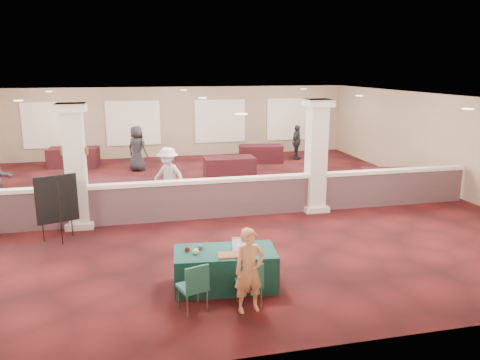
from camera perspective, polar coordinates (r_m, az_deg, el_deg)
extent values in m
plane|color=#4B1215|center=(14.47, -4.36, -2.75)|extent=(16.00, 16.00, 0.00)
cube|color=gray|center=(21.97, -7.63, 7.03)|extent=(16.00, 0.04, 3.20)
cube|color=gray|center=(6.57, 6.18, -8.43)|extent=(16.00, 0.04, 3.20)
cube|color=gray|center=(17.19, 23.00, 4.28)|extent=(0.04, 16.00, 3.20)
cube|color=white|center=(13.92, -4.59, 10.00)|extent=(16.00, 16.00, 0.02)
cube|color=#51373E|center=(12.91, -3.38, -2.44)|extent=(15.60, 0.20, 1.00)
cube|color=white|center=(12.77, -3.42, -0.07)|extent=(15.60, 0.28, 0.10)
cube|color=silver|center=(12.57, -19.39, 1.53)|extent=(0.50, 0.50, 3.20)
cube|color=silver|center=(12.95, -18.87, -5.06)|extent=(0.70, 0.70, 0.16)
cube|color=silver|center=(12.36, -19.94, 8.34)|extent=(0.72, 0.72, 0.20)
cube|color=silver|center=(13.46, 9.26, 2.89)|extent=(0.50, 0.50, 3.20)
cube|color=silver|center=(13.82, 9.02, -3.32)|extent=(0.70, 0.70, 0.16)
cube|color=silver|center=(13.27, 9.50, 9.26)|extent=(0.72, 0.72, 0.20)
cylinder|color=brown|center=(12.53, -20.80, 3.25)|extent=(0.12, 0.12, 0.18)
cylinder|color=beige|center=(12.53, -20.80, 3.25)|extent=(0.09, 0.09, 0.10)
cylinder|color=brown|center=(12.47, -18.26, 3.40)|extent=(0.12, 0.12, 0.18)
cylinder|color=beige|center=(12.47, -18.26, 3.40)|extent=(0.09, 0.09, 0.10)
cube|color=#103D33|center=(8.95, -1.82, -10.79)|extent=(1.98, 1.13, 0.73)
cube|color=#1C5448|center=(8.30, 1.12, -12.48)|extent=(0.42, 0.42, 0.05)
cube|color=#1C5448|center=(8.03, 1.49, -11.60)|extent=(0.40, 0.05, 0.40)
cylinder|color=gray|center=(8.21, 0.23, -14.49)|extent=(0.02, 0.02, 0.38)
cylinder|color=gray|center=(8.29, 2.62, -14.21)|extent=(0.02, 0.02, 0.38)
cylinder|color=gray|center=(8.51, -0.35, -13.43)|extent=(0.02, 0.02, 0.38)
cylinder|color=gray|center=(8.58, 1.95, -13.17)|extent=(0.02, 0.02, 0.38)
cube|color=#1C5448|center=(8.16, -5.82, -12.84)|extent=(0.55, 0.55, 0.06)
cube|color=#1C5448|center=(7.89, -5.23, -11.86)|extent=(0.42, 0.17, 0.42)
cylinder|color=gray|center=(8.05, -6.43, -15.09)|extent=(0.03, 0.03, 0.40)
cylinder|color=gray|center=(8.19, -4.03, -14.52)|extent=(0.03, 0.03, 0.40)
cylinder|color=gray|center=(8.35, -7.49, -14.02)|extent=(0.03, 0.03, 0.40)
cylinder|color=gray|center=(8.48, -5.17, -13.50)|extent=(0.03, 0.03, 0.40)
cube|color=black|center=(11.78, -21.45, -2.18)|extent=(0.92, 0.36, 1.14)
cylinder|color=black|center=(12.00, -23.08, -3.47)|extent=(0.04, 0.04, 1.53)
cylinder|color=black|center=(12.11, -19.98, -3.04)|extent=(0.04, 0.04, 1.53)
cylinder|color=black|center=(11.63, -21.09, -3.81)|extent=(0.04, 0.04, 1.53)
imported|color=tan|center=(7.98, 1.16, -10.97)|extent=(0.57, 0.41, 1.47)
cube|color=black|center=(14.52, -14.37, -1.48)|extent=(2.15, 1.60, 0.78)
cube|color=black|center=(14.54, -9.87, -1.44)|extent=(1.79, 1.08, 0.68)
cube|color=black|center=(16.78, 17.50, 0.15)|extent=(1.83, 1.20, 0.68)
cube|color=black|center=(20.71, -19.63, 2.62)|extent=(2.11, 1.24, 0.81)
cube|color=black|center=(17.68, -1.30, 1.57)|extent=(1.90, 0.96, 0.77)
cube|color=black|center=(20.50, 2.55, 3.21)|extent=(1.98, 1.20, 0.75)
imported|color=#BAB9B5|center=(14.13, -8.75, 0.42)|extent=(1.21, 1.08, 1.76)
imported|color=black|center=(21.24, 6.93, 4.60)|extent=(0.93, 0.98, 1.56)
imported|color=black|center=(19.15, -12.44, 3.77)|extent=(0.99, 0.95, 1.81)
cube|color=silver|center=(8.78, 0.16, -8.61)|extent=(0.35, 0.26, 0.02)
cube|color=silver|center=(8.85, 0.06, -7.62)|extent=(0.33, 0.04, 0.22)
cube|color=silver|center=(8.85, 0.07, -7.73)|extent=(0.30, 0.03, 0.19)
cube|color=#BC5A1E|center=(8.57, -1.34, -9.15)|extent=(0.43, 0.34, 0.03)
sphere|color=beige|center=(8.66, -5.42, -8.68)|extent=(0.11, 0.11, 0.11)
sphere|color=maroon|center=(8.80, -6.44, -8.38)|extent=(0.10, 0.10, 0.10)
sphere|color=#54555A|center=(8.87, -4.82, -8.15)|extent=(0.10, 0.10, 0.10)
cube|color=red|center=(8.63, 2.68, -9.08)|extent=(0.12, 0.04, 0.01)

